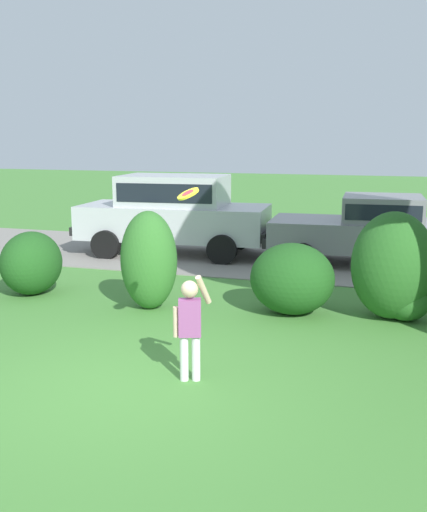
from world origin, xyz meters
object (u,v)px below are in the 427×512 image
Objects in this scene: child_thrower at (190,322)px; parked_sedan at (371,228)px; frisbee at (188,194)px; parked_suv at (174,210)px.

parked_sedan is at bearing 77.31° from child_thrower.
frisbee is at bearing -105.03° from parked_sedan.
child_thrower is (-1.65, -7.33, -0.13)m from parked_sedan.
parked_suv is 3.74× the size of child_thrower.
child_thrower is 1.53m from frisbee.
frisbee reaches higher than child_thrower.
frisbee is (-0.19, 0.49, 1.44)m from child_thrower.
parked_suv is at bearing 112.42° from child_thrower.
parked_sedan is 0.93× the size of parked_suv.
frisbee is (-1.84, -6.83, 1.31)m from parked_sedan.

